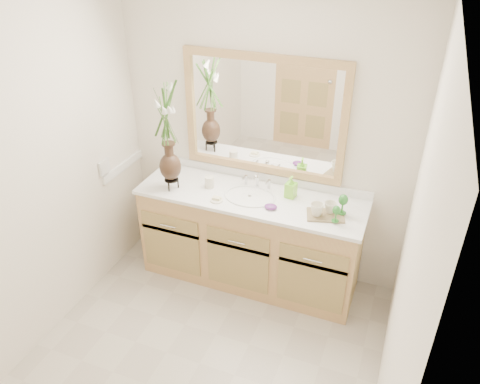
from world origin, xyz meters
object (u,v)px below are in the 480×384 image
at_px(flower_vase, 167,123).
at_px(tumbler, 209,182).
at_px(soap_bottle, 291,188).
at_px(tray, 325,215).

height_order(flower_vase, tumbler, flower_vase).
height_order(tumbler, soap_bottle, soap_bottle).
relative_size(flower_vase, tumbler, 8.61).
xyz_separation_m(flower_vase, soap_bottle, (0.94, 0.23, -0.49)).
relative_size(tumbler, soap_bottle, 0.60).
relative_size(flower_vase, tray, 3.05).
xyz_separation_m(soap_bottle, tray, (0.32, -0.17, -0.07)).
height_order(tumbler, tray, tumbler).
relative_size(flower_vase, soap_bottle, 5.16).
bearing_deg(soap_bottle, tumbler, -163.25).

